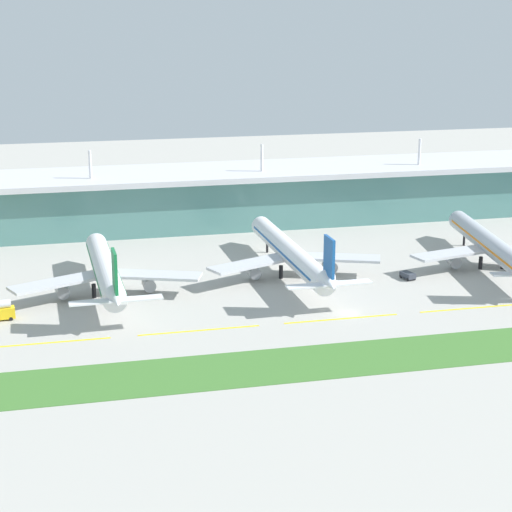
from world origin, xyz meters
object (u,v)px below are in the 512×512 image
Objects in this scene: airliner_near_middle at (105,271)px; fuel_truck at (0,311)px; pushback_tug at (408,275)px; airliner_far_middle at (491,245)px; airliner_center at (291,253)px.

fuel_truck is (-25.52, -13.40, -4.19)m from airliner_near_middle.
fuel_truck reaches higher than pushback_tug.
airliner_far_middle is (107.49, 0.23, 0.01)m from airliner_near_middle.
airliner_center is 1.04× the size of airliner_far_middle.
airliner_near_middle and airliner_center have the same top height.
airliner_far_middle is 14.24× the size of pushback_tug.
fuel_truck is at bearing -152.29° from airliner_near_middle.
airliner_near_middle reaches higher than fuel_truck.
pushback_tug is (30.15, -10.05, -5.36)m from airliner_center.
airliner_far_middle is at bearing 0.12° from airliner_near_middle.
airliner_far_middle is 133.76m from fuel_truck.
airliner_center reaches higher than pushback_tug.
airliner_near_middle is at bearing 27.71° from fuel_truck.
airliner_far_middle is at bearing -4.86° from airliner_center.
pushback_tug is at bearing -169.12° from airliner_far_middle.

